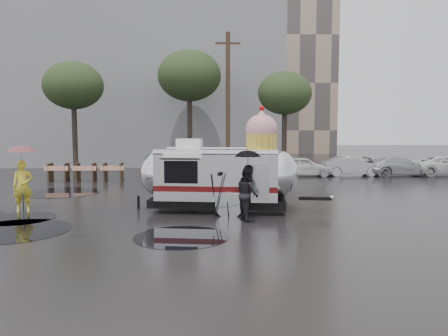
{
  "coord_description": "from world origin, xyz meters",
  "views": [
    {
      "loc": [
        1.15,
        -14.29,
        2.93
      ],
      "look_at": [
        1.75,
        1.13,
        1.52
      ],
      "focal_mm": 35.0,
      "sensor_mm": 36.0,
      "label": 1
    }
  ],
  "objects_px": {
    "airstream_trailer": "(221,173)",
    "tripod": "(220,191)",
    "person_right": "(248,194)",
    "person_left": "(23,186)"
  },
  "relations": [
    {
      "from": "airstream_trailer",
      "to": "person_left",
      "type": "bearing_deg",
      "value": -172.29
    },
    {
      "from": "person_left",
      "to": "person_right",
      "type": "height_order",
      "value": "person_left"
    },
    {
      "from": "person_right",
      "to": "tripod",
      "type": "distance_m",
      "value": 1.0
    },
    {
      "from": "airstream_trailer",
      "to": "tripod",
      "type": "distance_m",
      "value": 1.3
    },
    {
      "from": "person_right",
      "to": "airstream_trailer",
      "type": "bearing_deg",
      "value": 7.11
    },
    {
      "from": "person_left",
      "to": "airstream_trailer",
      "type": "bearing_deg",
      "value": -20.32
    },
    {
      "from": "person_right",
      "to": "tripod",
      "type": "relative_size",
      "value": 1.14
    },
    {
      "from": "airstream_trailer",
      "to": "tripod",
      "type": "xyz_separation_m",
      "value": [
        -0.07,
        -1.22,
        -0.45
      ]
    },
    {
      "from": "airstream_trailer",
      "to": "person_right",
      "type": "distance_m",
      "value": 1.94
    },
    {
      "from": "airstream_trailer",
      "to": "tripod",
      "type": "bearing_deg",
      "value": -85.61
    }
  ]
}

